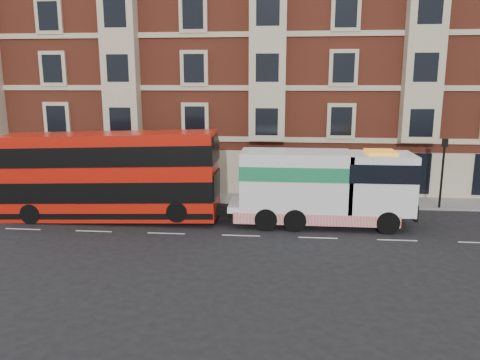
# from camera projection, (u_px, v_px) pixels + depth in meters

# --- Properties ---
(ground) EXTENTS (120.00, 120.00, 0.00)m
(ground) POSITION_uv_depth(u_px,v_px,m) (241.00, 236.00, 24.52)
(ground) COLOR black
(ground) RESTS_ON ground
(sidewalk) EXTENTS (90.00, 3.00, 0.15)m
(sidewalk) POSITION_uv_depth(u_px,v_px,m) (251.00, 199.00, 31.81)
(sidewalk) COLOR slate
(sidewalk) RESTS_ON ground
(victorian_terrace) EXTENTS (45.00, 12.00, 20.40)m
(victorian_terrace) POSITION_uv_depth(u_px,v_px,m) (264.00, 54.00, 37.01)
(victorian_terrace) COLOR brown
(victorian_terrace) RESTS_ON ground
(lamp_post_west) EXTENTS (0.35, 0.15, 4.35)m
(lamp_post_west) POSITION_uv_depth(u_px,v_px,m) (158.00, 163.00, 30.55)
(lamp_post_west) COLOR black
(lamp_post_west) RESTS_ON sidewalk
(lamp_post_east) EXTENTS (0.35, 0.15, 4.35)m
(lamp_post_east) POSITION_uv_depth(u_px,v_px,m) (443.00, 168.00, 28.94)
(lamp_post_east) COLOR black
(lamp_post_east) RESTS_ON sidewalk
(double_decker_bus) EXTENTS (12.49, 2.87, 5.06)m
(double_decker_bus) POSITION_uv_depth(u_px,v_px,m) (109.00, 174.00, 26.92)
(double_decker_bus) COLOR red
(double_decker_bus) RESTS_ON ground
(tow_truck) EXTENTS (10.00, 2.96, 4.17)m
(tow_truck) POSITION_uv_depth(u_px,v_px,m) (320.00, 187.00, 25.93)
(tow_truck) COLOR white
(tow_truck) RESTS_ON ground
(box_van) EXTENTS (5.64, 2.97, 2.79)m
(box_van) POSITION_uv_depth(u_px,v_px,m) (45.00, 187.00, 29.61)
(box_van) COLOR white
(box_van) RESTS_ON ground
(pedestrian) EXTENTS (0.56, 0.38, 1.50)m
(pedestrian) POSITION_uv_depth(u_px,v_px,m) (38.00, 187.00, 31.61)
(pedestrian) COLOR #17242F
(pedestrian) RESTS_ON sidewalk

